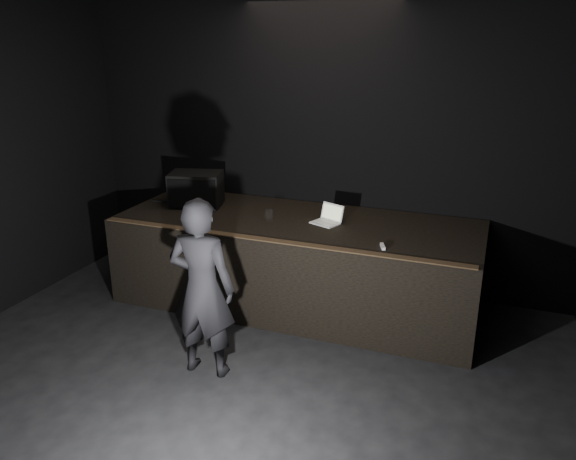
% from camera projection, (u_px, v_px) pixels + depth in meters
% --- Properties ---
extents(ground, '(7.00, 7.00, 0.00)m').
position_uv_depth(ground, '(169.00, 457.00, 4.13)').
color(ground, black).
rests_on(ground, ground).
extents(room_walls, '(6.10, 7.10, 3.52)m').
position_uv_depth(room_walls, '(146.00, 192.00, 3.46)').
color(room_walls, black).
rests_on(room_walls, ground).
extents(stage_riser, '(4.00, 1.50, 1.00)m').
position_uv_depth(stage_riser, '(297.00, 262.00, 6.37)').
color(stage_riser, black).
rests_on(stage_riser, ground).
extents(riser_lip, '(3.92, 0.10, 0.01)m').
position_uv_depth(riser_lip, '(272.00, 240.00, 5.58)').
color(riser_lip, brown).
rests_on(riser_lip, stage_riser).
extents(stage_monitor, '(0.69, 0.58, 0.40)m').
position_uv_depth(stage_monitor, '(196.00, 189.00, 6.68)').
color(stage_monitor, black).
rests_on(stage_monitor, stage_riser).
extents(cable, '(0.88, 0.22, 0.02)m').
position_uv_depth(cable, '(187.00, 202.00, 6.83)').
color(cable, black).
rests_on(cable, stage_riser).
extents(laptop, '(0.36, 0.34, 0.20)m').
position_uv_depth(laptop, '(328.00, 218.00, 6.10)').
color(laptop, silver).
rests_on(laptop, stage_riser).
extents(beer_can, '(0.07, 0.07, 0.17)m').
position_uv_depth(beer_can, '(188.00, 216.00, 6.06)').
color(beer_can, silver).
rests_on(beer_can, stage_riser).
extents(plastic_cup, '(0.09, 0.09, 0.11)m').
position_uv_depth(plastic_cup, '(269.00, 215.00, 6.20)').
color(plastic_cup, white).
rests_on(plastic_cup, stage_riser).
extents(wii_remote, '(0.08, 0.15, 0.03)m').
position_uv_depth(wii_remote, '(383.00, 246.00, 5.40)').
color(wii_remote, silver).
rests_on(wii_remote, stage_riser).
extents(person, '(0.63, 0.44, 1.66)m').
position_uv_depth(person, '(202.00, 288.00, 4.93)').
color(person, black).
rests_on(person, ground).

